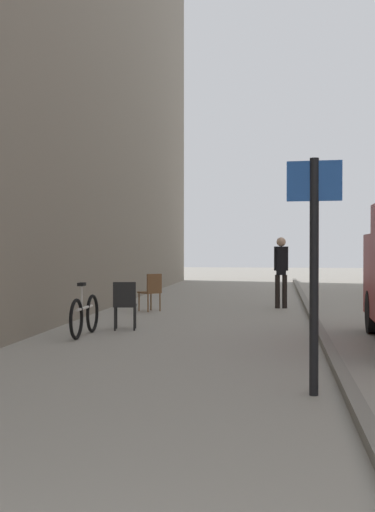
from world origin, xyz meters
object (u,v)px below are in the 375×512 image
street_sign_post (314,255)px  cafe_chair_by_doorway (152,290)px  pedestrian_main_foreground (281,267)px  cafe_chair_near_window (125,302)px  bicycle_leaning (85,315)px

street_sign_post → cafe_chair_by_doorway: size_ratio=2.77×
street_sign_post → pedestrian_main_foreground: bearing=-81.3°
cafe_chair_near_window → cafe_chair_by_doorway: size_ratio=1.00×
pedestrian_main_foreground → bicycle_leaning: size_ratio=1.05×
street_sign_post → cafe_chair_by_doorway: (-3.51, 9.57, -1.00)m
street_sign_post → bicycle_leaning: street_sign_post is taller
pedestrian_main_foreground → cafe_chair_near_window: bearing=-124.1°
street_sign_post → bicycle_leaning: (-3.87, 4.67, -1.16)m
street_sign_post → bicycle_leaning: 6.18m
cafe_chair_near_window → pedestrian_main_foreground: bearing=51.8°
pedestrian_main_foreground → bicycle_leaning: bearing=-124.0°
bicycle_leaning → cafe_chair_by_doorway: size_ratio=1.88×
pedestrian_main_foreground → cafe_chair_near_window: size_ratio=1.98×
cafe_chair_near_window → cafe_chair_by_doorway: bearing=84.4°
cafe_chair_near_window → cafe_chair_by_doorway: (-0.18, 3.94, 0.00)m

